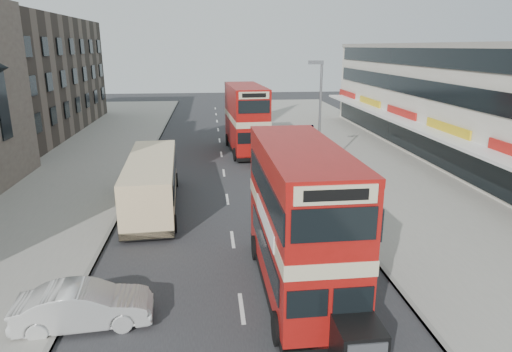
# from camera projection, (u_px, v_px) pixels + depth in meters

# --- Properties ---
(ground) EXTENTS (160.00, 160.00, 0.00)m
(ground) POSITION_uv_depth(u_px,v_px,m) (246.00, 344.00, 14.19)
(ground) COLOR #28282B
(ground) RESTS_ON ground
(road_surface) EXTENTS (12.00, 90.00, 0.01)m
(road_surface) POSITION_uv_depth(u_px,v_px,m) (224.00, 173.00, 33.30)
(road_surface) COLOR #28282B
(road_surface) RESTS_ON ground
(pavement_right) EXTENTS (12.00, 90.00, 0.15)m
(pavement_right) POSITION_uv_depth(u_px,v_px,m) (380.00, 168.00, 34.48)
(pavement_right) COLOR gray
(pavement_right) RESTS_ON ground
(pavement_left) EXTENTS (12.00, 90.00, 0.15)m
(pavement_left) POSITION_uv_depth(u_px,v_px,m) (56.00, 177.00, 32.08)
(pavement_left) COLOR gray
(pavement_left) RESTS_ON ground
(kerb_left) EXTENTS (0.20, 90.00, 0.16)m
(kerb_left) POSITION_uv_depth(u_px,v_px,m) (140.00, 174.00, 32.67)
(kerb_left) COLOR gray
(kerb_left) RESTS_ON ground
(kerb_right) EXTENTS (0.20, 90.00, 0.16)m
(kerb_right) POSITION_uv_depth(u_px,v_px,m) (305.00, 170.00, 33.89)
(kerb_right) COLOR gray
(kerb_right) RESTS_ON ground
(brick_terrace) EXTENTS (14.00, 28.00, 12.00)m
(brick_terrace) POSITION_uv_depth(u_px,v_px,m) (4.00, 77.00, 46.63)
(brick_terrace) COLOR #66594C
(brick_terrace) RESTS_ON ground
(commercial_row) EXTENTS (9.90, 46.20, 9.30)m
(commercial_row) POSITION_uv_depth(u_px,v_px,m) (472.00, 103.00, 35.90)
(commercial_row) COLOR beige
(commercial_row) RESTS_ON ground
(street_lamp) EXTENTS (1.00, 0.20, 8.12)m
(street_lamp) POSITION_uv_depth(u_px,v_px,m) (319.00, 111.00, 30.71)
(street_lamp) COLOR slate
(street_lamp) RESTS_ON ground
(bus_main) EXTENTS (2.84, 9.92, 5.46)m
(bus_main) POSITION_uv_depth(u_px,v_px,m) (300.00, 220.00, 16.57)
(bus_main) COLOR black
(bus_main) RESTS_ON ground
(bus_second) EXTENTS (3.37, 10.25, 5.61)m
(bus_second) POSITION_uv_depth(u_px,v_px,m) (246.00, 119.00, 39.19)
(bus_second) COLOR black
(bus_second) RESTS_ON ground
(coach) EXTENTS (3.17, 10.39, 2.72)m
(coach) POSITION_uv_depth(u_px,v_px,m) (152.00, 181.00, 25.73)
(coach) COLOR black
(coach) RESTS_ON ground
(car_left_front) EXTENTS (4.54, 1.92, 1.46)m
(car_left_front) POSITION_uv_depth(u_px,v_px,m) (84.00, 306.00, 14.95)
(car_left_front) COLOR beige
(car_left_front) RESTS_ON ground
(car_right_a) EXTENTS (4.35, 1.86, 1.25)m
(car_right_a) POSITION_uv_depth(u_px,v_px,m) (305.00, 187.00, 27.86)
(car_right_a) COLOR #A21015
(car_right_a) RESTS_ON ground
(car_right_b) EXTENTS (4.93, 2.74, 1.30)m
(car_right_b) POSITION_uv_depth(u_px,v_px,m) (281.00, 159.00, 34.82)
(car_right_b) COLOR orange
(car_right_b) RESTS_ON ground
(pedestrian_near) EXTENTS (0.77, 0.68, 1.75)m
(pedestrian_near) POSITION_uv_depth(u_px,v_px,m) (345.00, 177.00, 28.53)
(pedestrian_near) COLOR gray
(pedestrian_near) RESTS_ON pavement_right
(pedestrian_far) EXTENTS (1.16, 1.00, 1.87)m
(pedestrian_far) POSITION_uv_depth(u_px,v_px,m) (312.00, 135.00, 41.90)
(pedestrian_far) COLOR gray
(pedestrian_far) RESTS_ON pavement_right
(cyclist) EXTENTS (0.68, 1.56, 2.18)m
(cyclist) POSITION_uv_depth(u_px,v_px,m) (270.00, 161.00, 33.54)
(cyclist) COLOR gray
(cyclist) RESTS_ON ground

